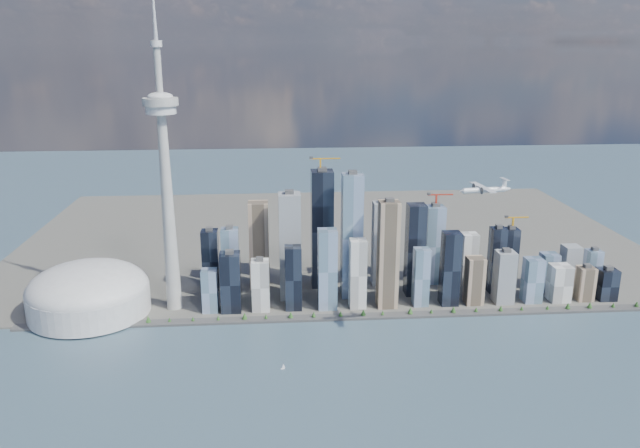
{
  "coord_description": "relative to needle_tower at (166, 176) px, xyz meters",
  "views": [
    {
      "loc": [
        -124.32,
        -703.2,
        445.55
      ],
      "look_at": [
        -51.0,
        260.0,
        162.89
      ],
      "focal_mm": 35.0,
      "sensor_mm": 36.0,
      "label": 1
    }
  ],
  "objects": [
    {
      "name": "sailboat_west",
      "position": [
        183.54,
        -221.43,
        -232.92
      ],
      "size": [
        6.58,
        2.79,
        9.09
      ],
      "rotation": [
        0.0,
        0.0,
        0.19
      ],
      "color": "white",
      "rests_on": "ground"
    },
    {
      "name": "seawall",
      "position": [
        300.0,
        -60.0,
        -233.84
      ],
      "size": [
        1100.0,
        22.0,
        4.0
      ],
      "primitive_type": "cube",
      "color": "#383838",
      "rests_on": "ground"
    },
    {
      "name": "needle_tower",
      "position": [
        0.0,
        0.0,
        0.0
      ],
      "size": [
        56.0,
        56.0,
        550.5
      ],
      "color": "#989793",
      "rests_on": "land"
    },
    {
      "name": "shoreline_trees",
      "position": [
        300.0,
        -60.0,
        -227.06
      ],
      "size": [
        960.53,
        7.2,
        8.8
      ],
      "color": "#3F2D1E",
      "rests_on": "seawall"
    },
    {
      "name": "skyscraper_cluster",
      "position": [
        359.62,
        26.82,
        -159.7
      ],
      "size": [
        736.0,
        142.0,
        246.19
      ],
      "color": "black",
      "rests_on": "land"
    },
    {
      "name": "airplane",
      "position": [
        469.2,
        -187.11,
        12.69
      ],
      "size": [
        76.41,
        67.7,
        18.62
      ],
      "rotation": [
        0.0,
        0.0,
        0.11
      ],
      "color": "silver",
      "rests_on": "ground"
    },
    {
      "name": "ground",
      "position": [
        300.0,
        -310.0,
        -235.84
      ],
      "size": [
        4000.0,
        4000.0,
        0.0
      ],
      "primitive_type": "plane",
      "color": "#324C58",
      "rests_on": "ground"
    },
    {
      "name": "dome_stadium",
      "position": [
        -140.0,
        -10.0,
        -196.4
      ],
      "size": [
        200.0,
        200.0,
        86.0
      ],
      "color": "#B9B9B9",
      "rests_on": "land"
    },
    {
      "name": "land",
      "position": [
        300.0,
        390.0,
        -234.34
      ],
      "size": [
        1400.0,
        900.0,
        3.0
      ],
      "primitive_type": "cube",
      "color": "#4C4C47",
      "rests_on": "ground"
    }
  ]
}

